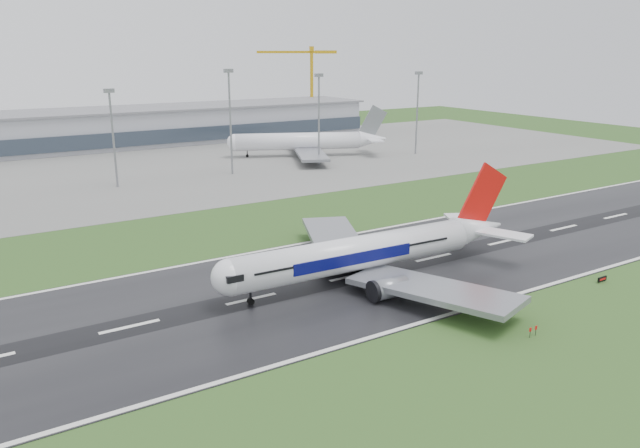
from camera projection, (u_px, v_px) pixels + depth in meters
ground at (351, 277)px, 111.23m from camera, size 520.00×520.00×0.00m
runway at (351, 277)px, 111.22m from camera, size 400.00×45.00×0.10m
apron at (148, 168)px, 213.44m from camera, size 400.00×130.00×0.08m
terminal at (105, 129)px, 260.46m from camera, size 240.00×36.00×15.00m
main_airliner at (375, 230)px, 108.01m from camera, size 63.24×60.43×18.06m
parked_airliner at (305, 132)px, 236.16m from camera, size 81.85×79.61×18.60m
tower_crane at (312, 87)px, 325.76m from camera, size 40.63×16.82×42.08m
runway_sign at (602, 279)px, 108.56m from camera, size 2.30×0.73×1.04m
floodmast_2 at (114, 141)px, 180.71m from camera, size 0.64×0.64×27.97m
floodmast_3 at (231, 125)px, 199.10m from camera, size 0.64×0.64×32.98m
floodmast_4 at (319, 122)px, 216.56m from camera, size 0.64×0.64×30.92m
floodmast_5 at (417, 115)px, 239.54m from camera, size 0.64×0.64×30.86m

